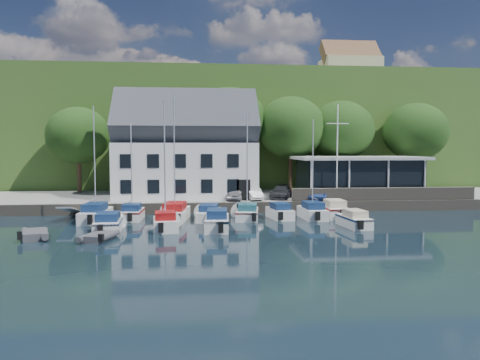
{
  "coord_description": "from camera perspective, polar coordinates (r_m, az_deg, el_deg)",
  "views": [
    {
      "loc": [
        -6.11,
        -31.77,
        6.14
      ],
      "look_at": [
        -2.18,
        9.0,
        3.21
      ],
      "focal_mm": 35.0,
      "sensor_mm": 36.0,
      "label": 1
    }
  ],
  "objects": [
    {
      "name": "ground",
      "position": [
        32.93,
        5.32,
        -6.68
      ],
      "size": [
        180.0,
        180.0,
        0.0
      ],
      "primitive_type": "plane",
      "color": "black",
      "rests_on": "ground"
    },
    {
      "name": "dinghy_1",
      "position": [
        32.19,
        -16.85,
        -6.49
      ],
      "size": [
        2.45,
        3.18,
        0.65
      ],
      "primitive_type": null,
      "rotation": [
        0.0,
        0.0,
        -0.31
      ],
      "color": "#3C3D42",
      "rests_on": "ground"
    },
    {
      "name": "farmhouse",
      "position": [
        89.45,
        13.23,
        12.96
      ],
      "size": [
        10.4,
        7.0,
        8.2
      ],
      "primitive_type": null,
      "color": "#C5B193",
      "rests_on": "hillside"
    },
    {
      "name": "boat_r1_6",
      "position": [
        40.12,
        8.87,
        1.7
      ],
      "size": [
        2.13,
        5.85,
        9.01
      ],
      "primitive_type": null,
      "rotation": [
        0.0,
        0.0,
        0.05
      ],
      "color": "white",
      "rests_on": "ground"
    },
    {
      "name": "boat_r2_0",
      "position": [
        35.24,
        -15.76,
        -4.93
      ],
      "size": [
        2.34,
        5.75,
        1.42
      ],
      "primitive_type": null,
      "rotation": [
        0.0,
        0.0,
        0.07
      ],
      "color": "white",
      "rests_on": "ground"
    },
    {
      "name": "gangway",
      "position": [
        42.52,
        -19.65,
        -4.45
      ],
      "size": [
        1.2,
        6.0,
        1.4
      ],
      "primitive_type": null,
      "color": "silver",
      "rests_on": "ground"
    },
    {
      "name": "tree_2",
      "position": [
        54.54,
        -1.33,
        4.99
      ],
      "size": [
        8.78,
        8.78,
        12.0
      ],
      "primitive_type": null,
      "color": "#153610",
      "rests_on": "quay"
    },
    {
      "name": "boat_r1_3",
      "position": [
        39.37,
        -3.83,
        -3.9
      ],
      "size": [
        2.69,
        6.27,
        1.35
      ],
      "primitive_type": null,
      "rotation": [
        0.0,
        0.0,
        -0.14
      ],
      "color": "white",
      "rests_on": "ground"
    },
    {
      "name": "tree_3",
      "position": [
        54.91,
        6.2,
        4.42
      ],
      "size": [
        8.02,
        8.02,
        10.96
      ],
      "primitive_type": null,
      "color": "#153610",
      "rests_on": "quay"
    },
    {
      "name": "boat_r1_7",
      "position": [
        41.78,
        11.39,
        -3.38
      ],
      "size": [
        2.06,
        5.98,
        1.54
      ],
      "primitive_type": null,
      "rotation": [
        0.0,
        0.0,
        -0.02
      ],
      "color": "white",
      "rests_on": "ground"
    },
    {
      "name": "dinghy_0",
      "position": [
        34.37,
        -23.79,
        -5.93
      ],
      "size": [
        2.74,
        3.55,
        0.73
      ],
      "primitive_type": null,
      "rotation": [
        0.0,
        0.0,
        0.31
      ],
      "color": "#3C3D42",
      "rests_on": "ground"
    },
    {
      "name": "boat_r2_2",
      "position": [
        34.66,
        -2.83,
        -4.81
      ],
      "size": [
        2.3,
        6.26,
        1.57
      ],
      "primitive_type": null,
      "rotation": [
        0.0,
        0.0,
        -0.07
      ],
      "color": "white",
      "rests_on": "ground"
    },
    {
      "name": "tree_5",
      "position": [
        59.44,
        20.58,
        3.84
      ],
      "size": [
        7.54,
        7.54,
        10.31
      ],
      "primitive_type": null,
      "color": "#153610",
      "rests_on": "quay"
    },
    {
      "name": "tree_4",
      "position": [
        56.67,
        12.19,
        4.13
      ],
      "size": [
        7.71,
        7.71,
        10.54
      ],
      "primitive_type": null,
      "color": "#153610",
      "rests_on": "quay"
    },
    {
      "name": "car_dgrey",
      "position": [
        46.64,
        5.03,
        -1.46
      ],
      "size": [
        3.19,
        4.77,
        1.28
      ],
      "primitive_type": "imported",
      "rotation": [
        0.0,
        0.0,
        -0.35
      ],
      "color": "#2D2E32",
      "rests_on": "quay"
    },
    {
      "name": "boat_r1_1",
      "position": [
        40.06,
        -13.09,
        1.17
      ],
      "size": [
        1.98,
        5.02,
        8.35
      ],
      "primitive_type": null,
      "rotation": [
        0.0,
        0.0,
        -0.03
      ],
      "color": "white",
      "rests_on": "ground"
    },
    {
      "name": "boat_r2_4",
      "position": [
        36.85,
        13.71,
        -4.55
      ],
      "size": [
        2.14,
        5.41,
        1.36
      ],
      "primitive_type": null,
      "rotation": [
        0.0,
        0.0,
        0.1
      ],
      "color": "white",
      "rests_on": "ground"
    },
    {
      "name": "boat_r1_0",
      "position": [
        39.8,
        -17.31,
        1.92
      ],
      "size": [
        2.32,
        6.95,
        9.52
      ],
      "primitive_type": null,
      "rotation": [
        0.0,
        0.0,
        -0.04
      ],
      "color": "white",
      "rests_on": "ground"
    },
    {
      "name": "boat_r2_1",
      "position": [
        34.46,
        -9.15,
        1.0
      ],
      "size": [
        2.37,
        4.93,
        8.63
      ],
      "primitive_type": null,
      "rotation": [
        0.0,
        0.0,
        0.11
      ],
      "color": "white",
      "rests_on": "ground"
    },
    {
      "name": "field_patch",
      "position": [
        103.23,
        2.41,
        9.65
      ],
      "size": [
        50.0,
        30.0,
        0.3
      ],
      "primitive_type": "cube",
      "color": "#506130",
      "rests_on": "hillside"
    },
    {
      "name": "quay",
      "position": [
        49.96,
        1.55,
        -2.4
      ],
      "size": [
        60.0,
        13.0,
        1.0
      ],
      "primitive_type": "cube",
      "color": "gray",
      "rests_on": "ground"
    },
    {
      "name": "boat_r1_2",
      "position": [
        38.97,
        -8.0,
        1.92
      ],
      "size": [
        3.0,
        7.27,
        9.39
      ],
      "primitive_type": null,
      "rotation": [
        0.0,
        0.0,
        -0.14
      ],
      "color": "white",
      "rests_on": "ground"
    },
    {
      "name": "harbor_building",
      "position": [
        48.28,
        -6.57,
        3.12
      ],
      "size": [
        14.4,
        8.2,
        8.7
      ],
      "primitive_type": null,
      "color": "white",
      "rests_on": "quay"
    },
    {
      "name": "tree_0",
      "position": [
        55.06,
        -19.07,
        3.48
      ],
      "size": [
        6.99,
        6.99,
        9.55
      ],
      "primitive_type": null,
      "color": "#153610",
      "rests_on": "quay"
    },
    {
      "name": "car_silver",
      "position": [
        45.22,
        -0.57,
        -1.63
      ],
      "size": [
        2.25,
        3.97,
        1.27
      ],
      "primitive_type": "imported",
      "rotation": [
        0.0,
        0.0,
        -0.21
      ],
      "color": "#B4B4B9",
      "rests_on": "quay"
    },
    {
      "name": "boat_r1_5",
      "position": [
        40.16,
        4.88,
        -3.73
      ],
      "size": [
        2.4,
        5.19,
        1.37
      ],
      "primitive_type": null,
      "rotation": [
        0.0,
        0.0,
        0.15
      ],
      "color": "white",
      "rests_on": "ground"
    },
    {
      "name": "tree_1",
      "position": [
        53.97,
        -10.32,
        3.77
      ],
      "size": [
        7.17,
        7.17,
        9.8
      ],
      "primitive_type": null,
      "color": "#153610",
      "rests_on": "quay"
    },
    {
      "name": "hillside",
      "position": [
        93.98,
        -1.78,
        5.22
      ],
      "size": [
        160.0,
        75.0,
        16.0
      ],
      "primitive_type": "cube",
      "color": "#365821",
      "rests_on": "ground"
    },
    {
      "name": "car_blue",
      "position": [
        46.11,
        9.27,
        -1.61
      ],
      "size": [
        2.1,
        3.74,
        1.21
      ],
      "primitive_type": "imported",
      "rotation": [
        0.0,
        0.0,
        -0.21
      ],
      "color": "#314E96",
      "rests_on": "quay"
    },
    {
      "name": "flagpole",
      "position": [
        46.0,
        11.77,
        3.32
      ],
      "size": [
        2.21,
        0.2,
        9.19
      ],
      "primitive_type": null,
      "color": "white",
      "rests_on": "quay"
    },
    {
      "name": "car_white",
      "position": [
        45.4,
        1.74,
        -1.69
      ],
      "size": [
        1.39,
        3.52,
        1.14
      ],
      "primitive_type": "imported",
      "rotation": [
        0.0,
        0.0,
        0.05
      ],
      "color": "silver",
      "rests_on": "quay"
    },
    {
      "name": "seawall",
      "position": [
        47.03,
        17.18,
        -1.63
      ],
      "size": [
        18.0,
        0.5,
        1.2
      ],
      "primitive_type": "cube",
      "color": "#665E52",
      "rests_on": "quay"
    },
    {
      "name": "quay_face",
      "position": [
        43.57,
        2.61,
        -3.35
      ],
      "size": [
        60.0,
        0.3,
        1.0
      ],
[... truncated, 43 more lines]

